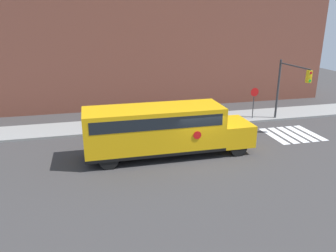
{
  "coord_description": "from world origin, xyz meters",
  "views": [
    {
      "loc": [
        -5.74,
        -16.32,
        7.55
      ],
      "look_at": [
        -1.47,
        1.14,
        1.58
      ],
      "focal_mm": 35.0,
      "sensor_mm": 36.0,
      "label": 1
    }
  ],
  "objects": [
    {
      "name": "sidewalk_strip",
      "position": [
        0.0,
        6.5,
        0.07
      ],
      "size": [
        44.0,
        3.0,
        0.15
      ],
      "color": "gray",
      "rests_on": "ground"
    },
    {
      "name": "stop_sign",
      "position": [
        6.38,
        5.69,
        1.65
      ],
      "size": [
        0.65,
        0.1,
        2.52
      ],
      "color": "#38383A",
      "rests_on": "ground"
    },
    {
      "name": "traffic_light",
      "position": [
        8.16,
        4.12,
        3.11
      ],
      "size": [
        0.28,
        3.61,
        4.62
      ],
      "color": "#38383A",
      "rests_on": "ground"
    },
    {
      "name": "crosswalk_stripes",
      "position": [
        7.44,
        2.0,
        0.0
      ],
      "size": [
        3.3,
        3.2,
        0.01
      ],
      "color": "white",
      "rests_on": "ground"
    },
    {
      "name": "school_bus",
      "position": [
        -1.96,
        0.64,
        1.65
      ],
      "size": [
        9.53,
        2.57,
        2.87
      ],
      "color": "#EAA80F",
      "rests_on": "ground"
    },
    {
      "name": "ground_plane",
      "position": [
        0.0,
        0.0,
        0.0
      ],
      "size": [
        60.0,
        60.0,
        0.0
      ],
      "primitive_type": "plane",
      "color": "#3A3838"
    },
    {
      "name": "building_backdrop",
      "position": [
        0.0,
        13.0,
        5.31
      ],
      "size": [
        32.0,
        4.0,
        10.61
      ],
      "color": "brown",
      "rests_on": "ground"
    }
  ]
}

